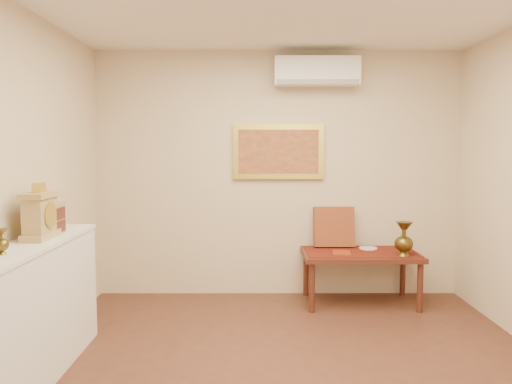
{
  "coord_description": "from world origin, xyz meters",
  "views": [
    {
      "loc": [
        -0.26,
        -3.27,
        1.64
      ],
      "look_at": [
        -0.25,
        1.15,
        1.25
      ],
      "focal_mm": 35.0,
      "sensor_mm": 36.0,
      "label": 1
    }
  ],
  "objects_px": {
    "mantel_clock": "(40,215)",
    "low_table": "(360,258)",
    "display_ledge": "(23,319)",
    "brass_urn_tall": "(404,235)",
    "wooden_chest": "(51,218)"
  },
  "relations": [
    {
      "from": "display_ledge",
      "to": "low_table",
      "type": "relative_size",
      "value": 1.68
    },
    {
      "from": "display_ledge",
      "to": "low_table",
      "type": "xyz_separation_m",
      "value": [
        2.67,
        1.88,
        -0.01
      ]
    },
    {
      "from": "mantel_clock",
      "to": "low_table",
      "type": "bearing_deg",
      "value": 30.56
    },
    {
      "from": "brass_urn_tall",
      "to": "mantel_clock",
      "type": "bearing_deg",
      "value": -155.84
    },
    {
      "from": "display_ledge",
      "to": "brass_urn_tall",
      "type": "bearing_deg",
      "value": 28.68
    },
    {
      "from": "brass_urn_tall",
      "to": "low_table",
      "type": "bearing_deg",
      "value": 152.83
    },
    {
      "from": "display_ledge",
      "to": "mantel_clock",
      "type": "relative_size",
      "value": 4.93
    },
    {
      "from": "mantel_clock",
      "to": "low_table",
      "type": "distance_m",
      "value": 3.16
    },
    {
      "from": "brass_urn_tall",
      "to": "wooden_chest",
      "type": "bearing_deg",
      "value": -159.21
    },
    {
      "from": "brass_urn_tall",
      "to": "mantel_clock",
      "type": "xyz_separation_m",
      "value": [
        -3.06,
        -1.37,
        0.39
      ]
    },
    {
      "from": "mantel_clock",
      "to": "low_table",
      "type": "height_order",
      "value": "mantel_clock"
    },
    {
      "from": "display_ledge",
      "to": "wooden_chest",
      "type": "relative_size",
      "value": 8.28
    },
    {
      "from": "mantel_clock",
      "to": "brass_urn_tall",
      "type": "bearing_deg",
      "value": 24.16
    },
    {
      "from": "display_ledge",
      "to": "mantel_clock",
      "type": "xyz_separation_m",
      "value": [
        0.01,
        0.31,
        0.66
      ]
    },
    {
      "from": "brass_urn_tall",
      "to": "display_ledge",
      "type": "relative_size",
      "value": 0.21
    }
  ]
}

